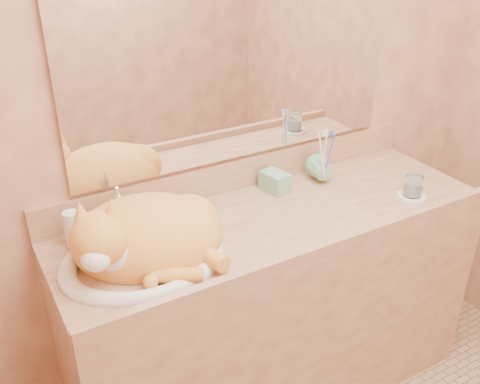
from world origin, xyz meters
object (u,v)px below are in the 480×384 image
toothbrush_cup (324,175)px  sink_basin (141,239)px  soap_dispenser (286,175)px  water_glass (413,186)px  vanity_counter (273,309)px  cat (142,234)px

toothbrush_cup → sink_basin: bearing=-170.9°
soap_dispenser → water_glass: 0.49m
vanity_counter → cat: (-0.50, -0.00, 0.51)m
toothbrush_cup → water_glass: size_ratio=1.24×
vanity_counter → soap_dispenser: soap_dispenser is taller
vanity_counter → toothbrush_cup: 0.57m
toothbrush_cup → water_glass: (0.23, -0.25, 0.00)m
cat → toothbrush_cup: size_ratio=4.81×
vanity_counter → soap_dispenser: size_ratio=9.57×
cat → water_glass: (1.03, -0.14, -0.04)m
soap_dispenser → toothbrush_cup: bearing=-15.6°
vanity_counter → water_glass: (0.53, -0.14, 0.48)m
vanity_counter → toothbrush_cup: bearing=20.3°
soap_dispenser → water_glass: bearing=-43.9°
cat → water_glass: bearing=10.5°
vanity_counter → cat: cat is taller
toothbrush_cup → cat: bearing=-172.1°
soap_dispenser → water_glass: size_ratio=2.06×
soap_dispenser → cat: bearing=179.6°
sink_basin → water_glass: size_ratio=6.34×
sink_basin → soap_dispenser: bearing=18.9°
vanity_counter → toothbrush_cup: size_ratio=15.92×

